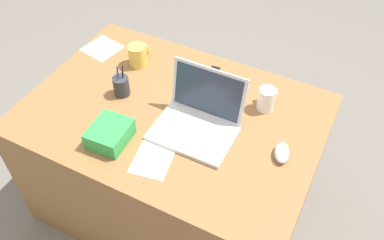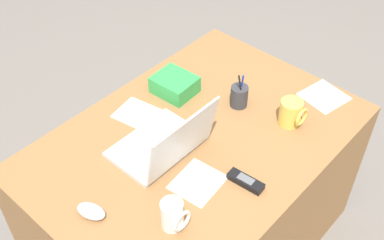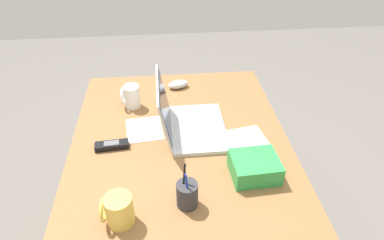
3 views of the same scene
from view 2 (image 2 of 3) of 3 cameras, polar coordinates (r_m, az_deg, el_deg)
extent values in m
plane|color=slate|center=(2.42, 0.45, -14.11)|extent=(6.00, 6.00, 0.00)
cube|color=olive|center=(2.13, 0.50, -8.89)|extent=(1.30, 0.90, 0.71)
cube|color=silver|center=(1.83, -4.25, -3.02)|extent=(0.34, 0.23, 0.02)
cube|color=silver|center=(1.81, -3.80, -3.11)|extent=(0.28, 0.12, 0.00)
cube|color=silver|center=(1.86, -5.82, -1.74)|extent=(0.09, 0.05, 0.00)
cube|color=silver|center=(1.67, -1.05, -2.49)|extent=(0.33, 0.05, 0.23)
cube|color=#283347|center=(1.67, -1.18, -2.39)|extent=(0.30, 0.04, 0.20)
ellipsoid|color=silver|center=(1.65, -11.89, -10.55)|extent=(0.09, 0.12, 0.04)
cylinder|color=#E0BC4C|center=(1.93, 11.60, 0.89)|extent=(0.09, 0.09, 0.11)
torus|color=#E0BC4C|center=(1.91, 12.88, 0.33)|extent=(0.08, 0.01, 0.08)
cylinder|color=white|center=(1.56, -2.38, -11.14)|extent=(0.07, 0.07, 0.11)
torus|color=white|center=(1.54, -1.20, -11.90)|extent=(0.08, 0.01, 0.08)
cube|color=black|center=(1.71, 6.38, -7.24)|extent=(0.06, 0.14, 0.02)
cube|color=#595B60|center=(1.70, 6.41, -6.96)|extent=(0.04, 0.06, 0.00)
cylinder|color=#333338|center=(1.99, 5.53, 2.88)|extent=(0.07, 0.07, 0.09)
cylinder|color=#1933B2|center=(1.97, 5.86, 3.85)|extent=(0.01, 0.02, 0.13)
cylinder|color=black|center=(1.95, 5.82, 3.64)|extent=(0.03, 0.02, 0.15)
cube|color=green|center=(2.05, -2.07, 4.20)|extent=(0.16, 0.18, 0.08)
cube|color=white|center=(2.12, 15.40, 2.72)|extent=(0.20, 0.20, 0.00)
cube|color=white|center=(1.71, 0.68, -7.40)|extent=(0.19, 0.17, 0.00)
cube|color=white|center=(1.98, -6.43, 0.71)|extent=(0.17, 0.20, 0.00)
camera|label=1|loc=(1.99, -46.43, 31.44)|focal=38.36mm
camera|label=3|loc=(2.21, 22.82, 29.55)|focal=31.90mm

